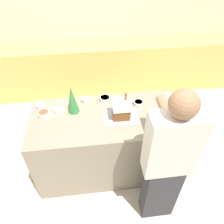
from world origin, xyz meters
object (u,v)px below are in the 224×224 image
candy_bowl_near_tray_left (105,99)px  decorative_tree (72,99)px  candy_bowl_beside_tree (138,103)px  person (167,164)px  gingerbread_house (121,109)px  candy_bowl_center_rear (59,110)px  candy_bowl_near_tray_right (41,105)px  candy_bowl_far_left (44,113)px  candy_bowl_behind_tray (85,100)px  baking_tray (121,117)px

candy_bowl_near_tray_left → decorative_tree: bearing=-157.5°
decorative_tree → candy_bowl_near_tray_left: 0.44m
candy_bowl_beside_tree → person: 0.85m
gingerbread_house → candy_bowl_center_rear: (-0.71, 0.18, -0.10)m
gingerbread_house → candy_bowl_near_tray_left: gingerbread_house is taller
candy_bowl_beside_tree → candy_bowl_near_tray_right: bearing=174.8°
decorative_tree → candy_bowl_center_rear: 0.23m
candy_bowl_beside_tree → candy_bowl_far_left: bearing=-178.1°
candy_bowl_near_tray_right → person: bearing=-37.0°
candy_bowl_beside_tree → candy_bowl_center_rear: 0.95m
decorative_tree → candy_bowl_behind_tray: size_ratio=3.68×
candy_bowl_near_tray_left → person: person is taller
candy_bowl_near_tray_right → candy_bowl_beside_tree: candy_bowl_beside_tree is taller
candy_bowl_center_rear → candy_bowl_near_tray_left: candy_bowl_near_tray_left is taller
candy_bowl_behind_tray → candy_bowl_near_tray_left: candy_bowl_near_tray_left is taller
baking_tray → candy_bowl_behind_tray: 0.52m
candy_bowl_beside_tree → candy_bowl_near_tray_left: 0.42m
candy_bowl_far_left → candy_bowl_near_tray_left: size_ratio=1.01×
gingerbread_house → decorative_tree: bearing=162.5°
candy_bowl_near_tray_right → candy_bowl_far_left: (0.05, -0.14, -0.00)m
candy_bowl_near_tray_right → baking_tray: bearing=-17.6°
candy_bowl_beside_tree → candy_bowl_behind_tray: (-0.63, 0.15, -0.01)m
decorative_tree → candy_bowl_center_rear: bearing=175.3°
decorative_tree → candy_bowl_near_tray_right: 0.44m
candy_bowl_beside_tree → candy_bowl_near_tray_left: (-0.39, 0.14, -0.00)m
baking_tray → candy_bowl_far_left: (-0.88, 0.15, 0.02)m
gingerbread_house → decorative_tree: size_ratio=0.85×
baking_tray → gingerbread_house: 0.12m
baking_tray → decorative_tree: 0.58m
person → baking_tray: bearing=117.1°
gingerbread_house → candy_bowl_far_left: size_ratio=2.17×
candy_bowl_behind_tray → candy_bowl_near_tray_right: bearing=-174.8°
baking_tray → decorative_tree: bearing=162.5°
candy_bowl_near_tray_left → gingerbread_house: bearing=-64.9°
candy_bowl_far_left → person: (1.21, -0.80, -0.06)m
candy_bowl_near_tray_right → candy_bowl_near_tray_left: size_ratio=0.88×
candy_bowl_center_rear → decorative_tree: bearing=-4.7°
baking_tray → candy_bowl_beside_tree: bearing=37.8°
decorative_tree → candy_bowl_far_left: 0.38m
decorative_tree → candy_bowl_far_left: size_ratio=2.55×
decorative_tree → person: size_ratio=0.20×
candy_bowl_near_tray_right → candy_bowl_beside_tree: (1.16, -0.11, 0.01)m
gingerbread_house → candy_bowl_far_left: gingerbread_house is taller
candy_bowl_behind_tray → gingerbread_house: bearing=-41.0°
baking_tray → candy_bowl_near_tray_right: 0.97m
decorative_tree → candy_bowl_beside_tree: 0.79m
baking_tray → decorative_tree: (-0.53, 0.17, 0.17)m
baking_tray → gingerbread_house: size_ratio=1.34×
decorative_tree → candy_bowl_behind_tray: (0.14, 0.17, -0.15)m
decorative_tree → candy_bowl_near_tray_left: (0.38, 0.16, -0.15)m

